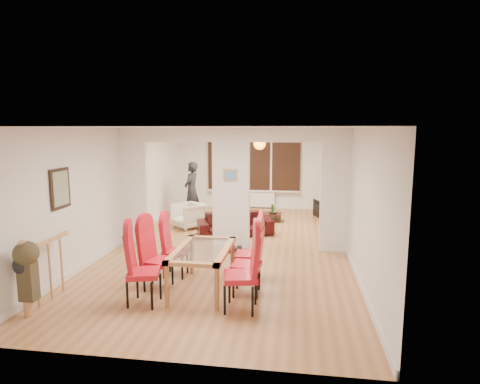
% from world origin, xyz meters
% --- Properties ---
extents(floor, '(5.00, 9.00, 0.01)m').
position_xyz_m(floor, '(0.00, 0.00, 0.00)').
color(floor, '#AF7446').
rests_on(floor, ground).
extents(room_walls, '(5.00, 9.00, 2.60)m').
position_xyz_m(room_walls, '(0.00, 0.00, 1.30)').
color(room_walls, silver).
rests_on(room_walls, floor).
extents(divider_wall, '(5.00, 0.18, 2.60)m').
position_xyz_m(divider_wall, '(0.00, 0.00, 1.30)').
color(divider_wall, white).
rests_on(divider_wall, floor).
extents(bay_window_blinds, '(3.00, 0.08, 1.80)m').
position_xyz_m(bay_window_blinds, '(0.00, 4.44, 1.50)').
color(bay_window_blinds, black).
rests_on(bay_window_blinds, room_walls).
extents(radiator, '(1.40, 0.08, 0.50)m').
position_xyz_m(radiator, '(0.00, 4.40, 0.30)').
color(radiator, white).
rests_on(radiator, floor).
extents(pendant_light, '(0.36, 0.36, 0.36)m').
position_xyz_m(pendant_light, '(0.30, 3.30, 2.15)').
color(pendant_light, orange).
rests_on(pendant_light, room_walls).
extents(stair_newel, '(0.40, 1.20, 1.10)m').
position_xyz_m(stair_newel, '(-2.25, -3.20, 0.55)').
color(stair_newel, tan).
rests_on(stair_newel, floor).
extents(wall_poster, '(0.04, 0.52, 0.67)m').
position_xyz_m(wall_poster, '(-2.47, -2.40, 1.60)').
color(wall_poster, gray).
rests_on(wall_poster, room_walls).
extents(pillar_photo, '(0.30, 0.03, 0.25)m').
position_xyz_m(pillar_photo, '(0.00, -0.10, 1.60)').
color(pillar_photo, '#4C8CD8').
rests_on(pillar_photo, divider_wall).
extents(dining_table, '(0.84, 1.49, 0.70)m').
position_xyz_m(dining_table, '(-0.05, -2.46, 0.35)').
color(dining_table, '#AA6E3E').
rests_on(dining_table, floor).
extents(dining_chair_la, '(0.55, 0.55, 1.12)m').
position_xyz_m(dining_chair_la, '(-0.79, -3.09, 0.56)').
color(dining_chair_la, '#B3121F').
rests_on(dining_chair_la, floor).
extents(dining_chair_lb, '(0.53, 0.53, 1.08)m').
position_xyz_m(dining_chair_lb, '(-0.79, -2.49, 0.54)').
color(dining_chair_lb, '#B3121F').
rests_on(dining_chair_lb, floor).
extents(dining_chair_lc, '(0.41, 0.41, 1.02)m').
position_xyz_m(dining_chair_lc, '(-0.68, -1.90, 0.51)').
color(dining_chair_lc, '#B3121F').
rests_on(dining_chair_lc, floor).
extents(dining_chair_ra, '(0.55, 0.55, 1.18)m').
position_xyz_m(dining_chair_ra, '(0.65, -3.08, 0.59)').
color(dining_chair_ra, '#B3121F').
rests_on(dining_chair_ra, floor).
extents(dining_chair_rb, '(0.47, 0.47, 1.10)m').
position_xyz_m(dining_chair_rb, '(0.66, -2.51, 0.55)').
color(dining_chair_rb, '#B3121F').
rests_on(dining_chair_rb, floor).
extents(dining_chair_rc, '(0.46, 0.46, 1.09)m').
position_xyz_m(dining_chair_rc, '(0.62, -1.97, 0.54)').
color(dining_chair_rc, '#B3121F').
rests_on(dining_chair_rc, floor).
extents(sofa, '(1.96, 1.31, 0.53)m').
position_xyz_m(sofa, '(-0.08, 1.03, 0.27)').
color(sofa, black).
rests_on(sofa, floor).
extents(armchair, '(0.99, 1.00, 0.65)m').
position_xyz_m(armchair, '(-1.40, 1.53, 0.33)').
color(armchair, beige).
rests_on(armchair, floor).
extents(person, '(0.66, 0.49, 1.64)m').
position_xyz_m(person, '(-1.62, 2.73, 0.82)').
color(person, black).
rests_on(person, floor).
extents(television, '(0.84, 0.42, 0.50)m').
position_xyz_m(television, '(2.00, 3.17, 0.25)').
color(television, black).
rests_on(television, floor).
extents(coffee_table, '(1.08, 0.78, 0.22)m').
position_xyz_m(coffee_table, '(0.51, 2.61, 0.11)').
color(coffee_table, '#311A11').
rests_on(coffee_table, floor).
extents(bottle, '(0.07, 0.07, 0.29)m').
position_xyz_m(bottle, '(0.75, 2.49, 0.37)').
color(bottle, '#143F19').
rests_on(bottle, coffee_table).
extents(bowl, '(0.24, 0.24, 0.06)m').
position_xyz_m(bowl, '(0.76, 2.55, 0.25)').
color(bowl, '#311A11').
rests_on(bowl, coffee_table).
extents(shoes, '(0.24, 0.26, 0.10)m').
position_xyz_m(shoes, '(0.15, -0.37, 0.05)').
color(shoes, black).
rests_on(shoes, floor).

